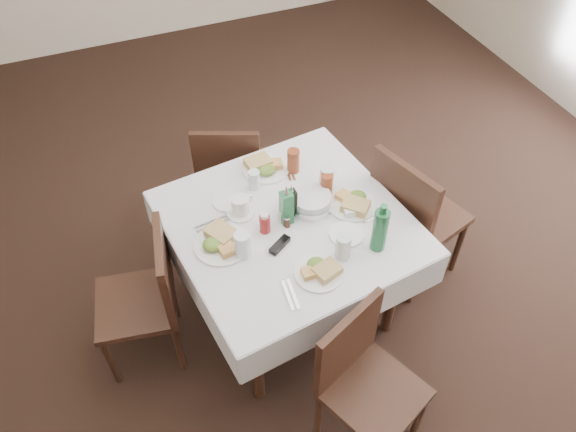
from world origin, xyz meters
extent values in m
plane|color=black|center=(0.00, 0.00, 0.00)|extent=(7.00, 7.00, 0.00)
cylinder|color=black|center=(-0.37, -0.59, 0.36)|extent=(0.06, 0.06, 0.72)
cylinder|color=black|center=(-0.48, 0.25, 0.36)|extent=(0.06, 0.06, 0.72)
cylinder|color=black|center=(0.47, -0.48, 0.36)|extent=(0.06, 0.06, 0.72)
cylinder|color=black|center=(0.36, 0.36, 0.36)|extent=(0.06, 0.06, 0.72)
cube|color=black|center=(-0.01, -0.11, 0.73)|extent=(1.19, 1.19, 0.03)
cube|color=silver|center=(-0.01, -0.11, 0.76)|extent=(1.31, 1.31, 0.01)
cube|color=silver|center=(-0.08, 0.47, 0.65)|extent=(1.16, 0.16, 0.22)
cube|color=silver|center=(0.07, -0.69, 0.65)|extent=(1.16, 0.16, 0.22)
cube|color=silver|center=(0.57, -0.04, 0.65)|extent=(0.16, 1.16, 0.22)
cube|color=silver|center=(-0.59, -0.19, 0.65)|extent=(0.16, 1.16, 0.22)
cube|color=black|center=(-0.06, 0.76, 0.42)|extent=(0.53, 0.53, 0.04)
cube|color=black|center=(-0.13, 0.59, 0.64)|extent=(0.39, 0.19, 0.45)
cylinder|color=black|center=(0.17, 0.86, 0.21)|extent=(0.03, 0.03, 0.42)
cylinder|color=black|center=(0.04, 0.53, 0.21)|extent=(0.03, 0.03, 0.42)
cylinder|color=black|center=(-0.15, 0.99, 0.21)|extent=(0.03, 0.03, 0.42)
cylinder|color=black|center=(-0.29, 0.67, 0.21)|extent=(0.03, 0.03, 0.42)
cube|color=black|center=(0.06, -0.99, 0.42)|extent=(0.54, 0.54, 0.04)
cube|color=black|center=(-0.01, -0.82, 0.64)|extent=(0.39, 0.20, 0.45)
cylinder|color=black|center=(-0.17, -0.90, 0.21)|extent=(0.03, 0.03, 0.42)
cylinder|color=black|center=(0.30, -1.09, 0.21)|extent=(0.03, 0.03, 0.42)
cylinder|color=black|center=(0.16, -0.76, 0.21)|extent=(0.03, 0.03, 0.42)
cube|color=black|center=(0.83, -0.12, 0.47)|extent=(0.57, 0.57, 0.04)
cube|color=black|center=(0.63, -0.18, 0.72)|extent=(0.17, 0.45, 0.50)
cylinder|color=black|center=(1.08, -0.25, 0.24)|extent=(0.04, 0.04, 0.47)
cylinder|color=black|center=(0.70, -0.36, 0.24)|extent=(0.04, 0.04, 0.47)
cylinder|color=black|center=(0.97, 0.13, 0.24)|extent=(0.04, 0.04, 0.47)
cylinder|color=black|center=(0.59, 0.02, 0.24)|extent=(0.04, 0.04, 0.47)
cube|color=black|center=(-0.87, -0.07, 0.42)|extent=(0.48, 0.48, 0.04)
cube|color=black|center=(-0.68, -0.10, 0.65)|extent=(0.11, 0.42, 0.45)
cylinder|color=black|center=(-1.01, 0.14, 0.21)|extent=(0.03, 0.03, 0.42)
cylinder|color=black|center=(-0.66, 0.08, 0.21)|extent=(0.03, 0.03, 0.42)
cylinder|color=black|center=(-1.07, -0.22, 0.21)|extent=(0.03, 0.03, 0.42)
cylinder|color=black|center=(-0.72, -0.28, 0.21)|extent=(0.03, 0.03, 0.42)
cylinder|color=white|center=(0.02, 0.31, 0.77)|extent=(0.27, 0.27, 0.01)
cube|color=#AE8945|center=(-0.01, 0.34, 0.80)|extent=(0.15, 0.12, 0.05)
cube|color=#D08A42|center=(0.07, 0.30, 0.79)|extent=(0.10, 0.09, 0.04)
ellipsoid|color=#346825|center=(0.01, 0.27, 0.80)|extent=(0.10, 0.09, 0.05)
cylinder|color=white|center=(-0.01, -0.49, 0.77)|extent=(0.24, 0.24, 0.01)
cube|color=#AE8945|center=(0.03, -0.51, 0.79)|extent=(0.15, 0.13, 0.04)
cube|color=#D08A42|center=(-0.05, -0.48, 0.79)|extent=(0.08, 0.07, 0.03)
ellipsoid|color=#346825|center=(-0.01, -0.45, 0.79)|extent=(0.09, 0.08, 0.04)
cylinder|color=white|center=(0.35, -0.13, 0.77)|extent=(0.26, 0.26, 0.01)
cube|color=#AE8945|center=(0.34, -0.18, 0.80)|extent=(0.17, 0.17, 0.04)
cube|color=#D08A42|center=(0.33, -0.09, 0.79)|extent=(0.10, 0.11, 0.03)
ellipsoid|color=#346825|center=(0.39, -0.12, 0.80)|extent=(0.10, 0.09, 0.04)
cylinder|color=white|center=(-0.38, -0.14, 0.77)|extent=(0.28, 0.28, 0.01)
cube|color=#AE8945|center=(-0.37, -0.10, 0.80)|extent=(0.17, 0.18, 0.05)
cube|color=#D08A42|center=(-0.37, -0.19, 0.79)|extent=(0.08, 0.10, 0.04)
ellipsoid|color=#346825|center=(-0.43, -0.15, 0.80)|extent=(0.10, 0.09, 0.05)
cylinder|color=white|center=(-0.26, 0.14, 0.77)|extent=(0.16, 0.16, 0.01)
cylinder|color=white|center=(0.22, -0.32, 0.77)|extent=(0.17, 0.17, 0.01)
cylinder|color=silver|center=(-0.09, 0.19, 0.82)|extent=(0.06, 0.06, 0.12)
cylinder|color=silver|center=(0.14, -0.43, 0.83)|extent=(0.08, 0.08, 0.14)
cylinder|color=silver|center=(0.28, 0.04, 0.83)|extent=(0.08, 0.08, 0.14)
cylinder|color=silver|center=(-0.30, -0.24, 0.84)|extent=(0.08, 0.08, 0.15)
cylinder|color=brown|center=(0.16, 0.24, 0.83)|extent=(0.07, 0.07, 0.15)
cylinder|color=brown|center=(0.25, -0.01, 0.83)|extent=(0.07, 0.07, 0.14)
cylinder|color=silver|center=(0.14, -0.06, 0.78)|extent=(0.24, 0.24, 0.04)
cylinder|color=silver|center=(0.14, -0.06, 0.82)|extent=(0.21, 0.21, 0.05)
cube|color=black|center=(0.02, -0.07, 0.84)|extent=(0.05, 0.05, 0.16)
cone|color=silver|center=(0.02, -0.07, 0.95)|extent=(0.03, 0.03, 0.05)
cube|color=#1F6739|center=(-0.02, -0.11, 0.86)|extent=(0.06, 0.06, 0.20)
cone|color=silver|center=(-0.02, -0.11, 0.99)|extent=(0.03, 0.03, 0.05)
cylinder|color=maroon|center=(-0.15, -0.13, 0.81)|extent=(0.06, 0.06, 0.10)
cylinder|color=white|center=(-0.15, -0.13, 0.87)|extent=(0.04, 0.04, 0.02)
cylinder|color=white|center=(-0.05, -0.09, 0.79)|extent=(0.03, 0.03, 0.06)
cylinder|color=silver|center=(-0.05, -0.09, 0.83)|extent=(0.03, 0.03, 0.01)
cylinder|color=#3E2318|center=(-0.03, -0.14, 0.79)|extent=(0.03, 0.03, 0.06)
cylinder|color=silver|center=(-0.03, -0.14, 0.83)|extent=(0.03, 0.03, 0.01)
cylinder|color=white|center=(-0.22, 0.04, 0.77)|extent=(0.15, 0.15, 0.01)
cylinder|color=white|center=(-0.22, 0.04, 0.82)|extent=(0.09, 0.09, 0.10)
cylinder|color=black|center=(-0.22, 0.04, 0.86)|extent=(0.08, 0.08, 0.01)
torus|color=white|center=(-0.17, 0.06, 0.82)|extent=(0.06, 0.04, 0.06)
cube|color=black|center=(-0.12, -0.26, 0.78)|extent=(0.13, 0.10, 0.03)
cylinder|color=#1F6739|center=(0.33, -0.44, 0.88)|extent=(0.08, 0.08, 0.25)
cylinder|color=#1F6739|center=(0.33, -0.44, 1.03)|extent=(0.04, 0.04, 0.04)
cube|color=white|center=(0.32, -0.20, 0.79)|extent=(0.10, 0.07, 0.05)
cube|color=pink|center=(0.32, -0.20, 0.79)|extent=(0.08, 0.05, 0.02)
cube|color=silver|center=(0.13, 0.24, 0.77)|extent=(0.04, 0.15, 0.01)
cube|color=silver|center=(0.15, 0.23, 0.77)|extent=(0.04, 0.15, 0.01)
cube|color=silver|center=(-0.17, -0.55, 0.77)|extent=(0.03, 0.17, 0.01)
cube|color=silver|center=(-0.19, -0.55, 0.77)|extent=(0.03, 0.17, 0.01)
cube|color=silver|center=(0.42, -0.27, 0.77)|extent=(0.15, 0.03, 0.01)
cube|color=silver|center=(0.42, -0.24, 0.77)|extent=(0.15, 0.03, 0.01)
cube|color=silver|center=(-0.39, 0.03, 0.77)|extent=(0.18, 0.04, 0.01)
cube|color=silver|center=(-0.38, 0.00, 0.77)|extent=(0.18, 0.04, 0.01)
camera|label=1|loc=(-0.77, -1.95, 2.89)|focal=35.00mm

